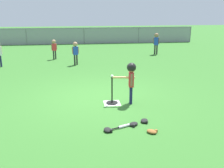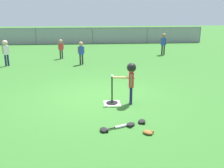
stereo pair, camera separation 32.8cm
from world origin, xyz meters
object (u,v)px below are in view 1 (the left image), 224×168
(baseball_on_tee, at_px, (112,76))
(spare_bat_silver, at_px, (122,127))
(batting_tee, at_px, (112,99))
(fielder_near_left, at_px, (75,50))
(glove_tossed_aside, at_px, (144,121))
(fielder_deep_left, at_px, (54,47))
(glove_by_plate, at_px, (152,131))
(fielder_near_right, at_px, (156,41))
(batter_child, at_px, (131,75))
(glove_near_bats, at_px, (134,124))
(glove_outfield_drop, at_px, (108,130))

(baseball_on_tee, bearing_deg, spare_bat_silver, -89.73)
(batting_tee, xyz_separation_m, fielder_near_left, (-0.98, 5.12, 0.55))
(spare_bat_silver, bearing_deg, glove_tossed_aside, 21.65)
(fielder_deep_left, bearing_deg, glove_by_plate, -72.65)
(fielder_near_right, bearing_deg, spare_bat_silver, -111.23)
(batter_child, xyz_separation_m, fielder_deep_left, (-2.54, 6.67, -0.17))
(baseball_on_tee, relative_size, fielder_deep_left, 0.08)
(baseball_on_tee, xyz_separation_m, glove_near_bats, (0.29, -1.44, -0.74))
(fielder_near_left, bearing_deg, spare_bat_silver, -81.55)
(fielder_near_left, bearing_deg, glove_outfield_drop, -84.37)
(glove_near_bats, height_order, glove_outfield_drop, same)
(fielder_near_left, xyz_separation_m, spare_bat_silver, (0.99, -6.65, -0.65))
(batter_child, xyz_separation_m, glove_tossed_aside, (0.07, -1.24, -0.77))
(batter_child, relative_size, fielder_near_left, 1.08)
(fielder_deep_left, relative_size, glove_by_plate, 3.66)
(spare_bat_silver, distance_m, glove_near_bats, 0.30)
(batting_tee, relative_size, fielder_near_right, 0.62)
(fielder_deep_left, distance_m, glove_outfield_drop, 8.45)
(baseball_on_tee, bearing_deg, fielder_near_left, 100.85)
(fielder_deep_left, bearing_deg, glove_outfield_drop, -78.16)
(spare_bat_silver, distance_m, glove_tossed_aside, 0.61)
(batting_tee, relative_size, glove_by_plate, 2.73)
(baseball_on_tee, height_order, glove_tossed_aside, baseball_on_tee)
(batting_tee, relative_size, fielder_deep_left, 0.74)
(fielder_deep_left, bearing_deg, glove_tossed_aside, -71.68)
(batting_tee, distance_m, glove_tossed_aside, 1.43)
(batter_child, relative_size, spare_bat_silver, 2.11)
(glove_tossed_aside, bearing_deg, spare_bat_silver, -158.35)
(batter_child, bearing_deg, spare_bat_silver, -108.61)
(batting_tee, height_order, glove_outfield_drop, batting_tee)
(batting_tee, distance_m, baseball_on_tee, 0.65)
(batting_tee, distance_m, fielder_near_right, 8.09)
(batter_child, height_order, glove_outfield_drop, batter_child)
(batting_tee, distance_m, spare_bat_silver, 1.53)
(spare_bat_silver, xyz_separation_m, glove_near_bats, (0.28, 0.09, 0.01))
(fielder_near_right, bearing_deg, glove_near_bats, -109.79)
(batting_tee, bearing_deg, baseball_on_tee, 180.00)
(fielder_near_left, distance_m, glove_near_bats, 6.71)
(spare_bat_silver, relative_size, glove_outfield_drop, 2.36)
(spare_bat_silver, height_order, glove_outfield_drop, glove_outfield_drop)
(baseball_on_tee, distance_m, fielder_deep_left, 6.91)
(fielder_near_right, bearing_deg, glove_outfield_drop, -112.73)
(spare_bat_silver, bearing_deg, fielder_near_right, 68.77)
(glove_near_bats, bearing_deg, spare_bat_silver, -163.20)
(fielder_near_right, distance_m, fielder_deep_left, 5.53)
(glove_tossed_aside, bearing_deg, glove_by_plate, -87.63)
(glove_outfield_drop, bearing_deg, glove_near_bats, 18.96)
(baseball_on_tee, relative_size, fielder_near_right, 0.06)
(baseball_on_tee, bearing_deg, fielder_deep_left, 107.21)
(baseball_on_tee, height_order, batter_child, batter_child)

